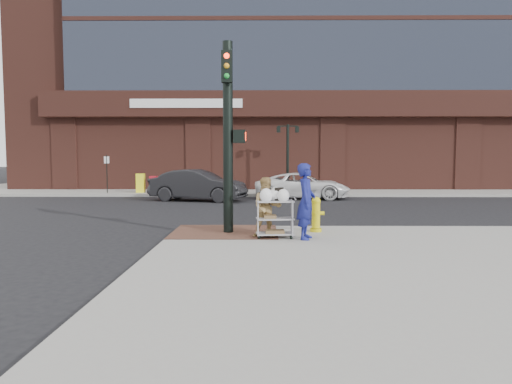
{
  "coord_description": "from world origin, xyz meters",
  "views": [
    {
      "loc": [
        0.34,
        -11.25,
        2.11
      ],
      "look_at": [
        0.24,
        0.57,
        1.25
      ],
      "focal_mm": 32.0,
      "sensor_mm": 36.0,
      "label": 1
    }
  ],
  "objects_px": {
    "lamp_post": "(288,150)",
    "woman_blue": "(306,201)",
    "pedestrian_tan": "(267,207)",
    "sedan_dark": "(198,185)",
    "utility_cart": "(275,215)",
    "traffic_signal_pole": "(229,131)",
    "fire_hydrant": "(316,214)",
    "minivan_white": "(303,186)"
  },
  "relations": [
    {
      "from": "minivan_white",
      "to": "lamp_post",
      "type": "bearing_deg",
      "value": 19.17
    },
    {
      "from": "minivan_white",
      "to": "fire_hydrant",
      "type": "relative_size",
      "value": 5.24
    },
    {
      "from": "fire_hydrant",
      "to": "traffic_signal_pole",
      "type": "bearing_deg",
      "value": -175.34
    },
    {
      "from": "fire_hydrant",
      "to": "woman_blue",
      "type": "bearing_deg",
      "value": -108.52
    },
    {
      "from": "sedan_dark",
      "to": "utility_cart",
      "type": "height_order",
      "value": "sedan_dark"
    },
    {
      "from": "minivan_white",
      "to": "utility_cart",
      "type": "height_order",
      "value": "utility_cart"
    },
    {
      "from": "lamp_post",
      "to": "traffic_signal_pole",
      "type": "bearing_deg",
      "value": -99.24
    },
    {
      "from": "pedestrian_tan",
      "to": "utility_cart",
      "type": "xyz_separation_m",
      "value": [
        0.2,
        -0.09,
        -0.18
      ]
    },
    {
      "from": "lamp_post",
      "to": "minivan_white",
      "type": "bearing_deg",
      "value": -79.47
    },
    {
      "from": "sedan_dark",
      "to": "minivan_white",
      "type": "bearing_deg",
      "value": -62.39
    },
    {
      "from": "lamp_post",
      "to": "traffic_signal_pole",
      "type": "xyz_separation_m",
      "value": [
        -2.48,
        -15.23,
        0.21
      ]
    },
    {
      "from": "woman_blue",
      "to": "utility_cart",
      "type": "xyz_separation_m",
      "value": [
        -0.75,
        0.15,
        -0.36
      ]
    },
    {
      "from": "minivan_white",
      "to": "traffic_signal_pole",
      "type": "bearing_deg",
      "value": 174.26
    },
    {
      "from": "lamp_post",
      "to": "pedestrian_tan",
      "type": "bearing_deg",
      "value": -95.31
    },
    {
      "from": "utility_cart",
      "to": "lamp_post",
      "type": "bearing_deg",
      "value": 85.42
    },
    {
      "from": "utility_cart",
      "to": "fire_hydrant",
      "type": "bearing_deg",
      "value": 41.22
    },
    {
      "from": "traffic_signal_pole",
      "to": "pedestrian_tan",
      "type": "height_order",
      "value": "traffic_signal_pole"
    },
    {
      "from": "lamp_post",
      "to": "fire_hydrant",
      "type": "bearing_deg",
      "value": -90.56
    },
    {
      "from": "sedan_dark",
      "to": "traffic_signal_pole",
      "type": "bearing_deg",
      "value": -153.39
    },
    {
      "from": "sedan_dark",
      "to": "utility_cart",
      "type": "distance_m",
      "value": 12.08
    },
    {
      "from": "traffic_signal_pole",
      "to": "sedan_dark",
      "type": "distance_m",
      "value": 11.19
    },
    {
      "from": "pedestrian_tan",
      "to": "fire_hydrant",
      "type": "height_order",
      "value": "pedestrian_tan"
    },
    {
      "from": "lamp_post",
      "to": "woman_blue",
      "type": "relative_size",
      "value": 2.16
    },
    {
      "from": "woman_blue",
      "to": "pedestrian_tan",
      "type": "relative_size",
      "value": 1.23
    },
    {
      "from": "sedan_dark",
      "to": "fire_hydrant",
      "type": "bearing_deg",
      "value": -141.79
    },
    {
      "from": "traffic_signal_pole",
      "to": "minivan_white",
      "type": "relative_size",
      "value": 1.01
    },
    {
      "from": "sedan_dark",
      "to": "utility_cart",
      "type": "relative_size",
      "value": 3.81
    },
    {
      "from": "lamp_post",
      "to": "fire_hydrant",
      "type": "xyz_separation_m",
      "value": [
        -0.15,
        -15.04,
        -1.99
      ]
    },
    {
      "from": "fire_hydrant",
      "to": "pedestrian_tan",
      "type": "bearing_deg",
      "value": -145.93
    },
    {
      "from": "pedestrian_tan",
      "to": "sedan_dark",
      "type": "distance_m",
      "value": 11.93
    },
    {
      "from": "woman_blue",
      "to": "fire_hydrant",
      "type": "bearing_deg",
      "value": -4.76
    },
    {
      "from": "pedestrian_tan",
      "to": "minivan_white",
      "type": "distance_m",
      "value": 12.88
    },
    {
      "from": "lamp_post",
      "to": "fire_hydrant",
      "type": "height_order",
      "value": "lamp_post"
    },
    {
      "from": "lamp_post",
      "to": "woman_blue",
      "type": "bearing_deg",
      "value": -91.88
    },
    {
      "from": "sedan_dark",
      "to": "fire_hydrant",
      "type": "relative_size",
      "value": 5.08
    },
    {
      "from": "traffic_signal_pole",
      "to": "fire_hydrant",
      "type": "xyz_separation_m",
      "value": [
        2.33,
        0.19,
        -2.2
      ]
    },
    {
      "from": "traffic_signal_pole",
      "to": "minivan_white",
      "type": "bearing_deg",
      "value": 75.61
    },
    {
      "from": "pedestrian_tan",
      "to": "utility_cart",
      "type": "height_order",
      "value": "pedestrian_tan"
    },
    {
      "from": "traffic_signal_pole",
      "to": "woman_blue",
      "type": "xyz_separation_m",
      "value": [
        1.95,
        -0.96,
        -1.75
      ]
    },
    {
      "from": "pedestrian_tan",
      "to": "sedan_dark",
      "type": "relative_size",
      "value": 0.31
    },
    {
      "from": "lamp_post",
      "to": "sedan_dark",
      "type": "bearing_deg",
      "value": -136.83
    },
    {
      "from": "sedan_dark",
      "to": "minivan_white",
      "type": "distance_m",
      "value": 5.5
    }
  ]
}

